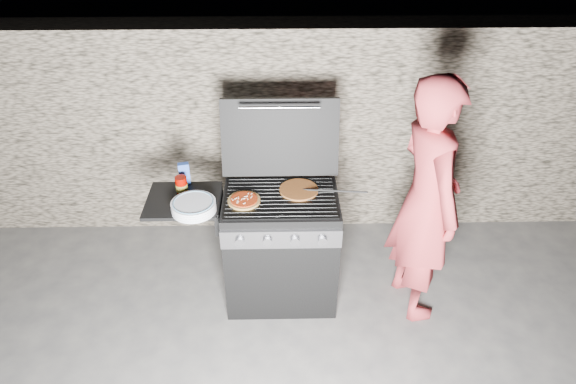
{
  "coord_description": "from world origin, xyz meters",
  "views": [
    {
      "loc": [
        -0.01,
        -2.9,
        2.9
      ],
      "look_at": [
        0.05,
        0.0,
        0.95
      ],
      "focal_mm": 32.0,
      "sensor_mm": 36.0,
      "label": 1
    }
  ],
  "objects_px": {
    "gas_grill": "(247,248)",
    "pizza_topped": "(244,200)",
    "sauce_jar": "(181,185)",
    "person": "(426,202)"
  },
  "relations": [
    {
      "from": "sauce_jar",
      "to": "person",
      "type": "height_order",
      "value": "person"
    },
    {
      "from": "sauce_jar",
      "to": "gas_grill",
      "type": "bearing_deg",
      "value": -10.35
    },
    {
      "from": "gas_grill",
      "to": "sauce_jar",
      "type": "bearing_deg",
      "value": 169.65
    },
    {
      "from": "gas_grill",
      "to": "pizza_topped",
      "type": "height_order",
      "value": "pizza_topped"
    },
    {
      "from": "gas_grill",
      "to": "person",
      "type": "xyz_separation_m",
      "value": [
        1.23,
        -0.08,
        0.46
      ]
    },
    {
      "from": "sauce_jar",
      "to": "pizza_topped",
      "type": "bearing_deg",
      "value": -16.65
    },
    {
      "from": "gas_grill",
      "to": "pizza_topped",
      "type": "xyz_separation_m",
      "value": [
        0.0,
        -0.05,
        0.47
      ]
    },
    {
      "from": "gas_grill",
      "to": "sauce_jar",
      "type": "height_order",
      "value": "sauce_jar"
    },
    {
      "from": "gas_grill",
      "to": "sauce_jar",
      "type": "relative_size",
      "value": 10.66
    },
    {
      "from": "pizza_topped",
      "to": "gas_grill",
      "type": "bearing_deg",
      "value": 91.97
    }
  ]
}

